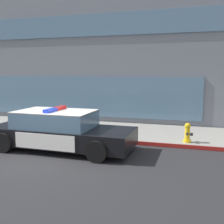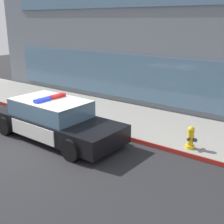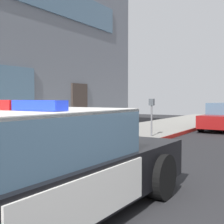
% 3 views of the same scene
% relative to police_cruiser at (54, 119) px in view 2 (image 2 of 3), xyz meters
% --- Properties ---
extents(ground, '(48.00, 48.00, 0.00)m').
position_rel_police_cruiser_xyz_m(ground, '(-0.06, -0.71, -0.68)').
color(ground, '#262628').
extents(sidewalk, '(48.00, 3.52, 0.15)m').
position_rel_police_cruiser_xyz_m(sidewalk, '(-0.06, 3.10, -0.61)').
color(sidewalk, gray).
rests_on(sidewalk, ground).
extents(curb_red_paint, '(28.80, 0.04, 0.14)m').
position_rel_police_cruiser_xyz_m(curb_red_paint, '(-0.06, 1.33, -0.61)').
color(curb_red_paint, maroon).
rests_on(curb_red_paint, ground).
extents(storefront_building, '(21.26, 9.22, 7.09)m').
position_rel_police_cruiser_xyz_m(storefront_building, '(1.15, 9.47, 2.86)').
color(storefront_building, slate).
rests_on(storefront_building, ground).
extents(police_cruiser, '(5.18, 2.17, 1.49)m').
position_rel_police_cruiser_xyz_m(police_cruiser, '(0.00, 0.00, 0.00)').
color(police_cruiser, black).
rests_on(police_cruiser, ground).
extents(fire_hydrant, '(0.34, 0.39, 0.73)m').
position_rel_police_cruiser_xyz_m(fire_hydrant, '(4.35, 1.70, -0.18)').
color(fire_hydrant, gold).
rests_on(fire_hydrant, sidewalk).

